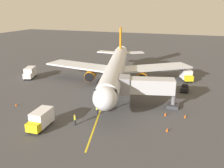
% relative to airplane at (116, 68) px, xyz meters
% --- Properties ---
extents(ground_plane, '(220.00, 220.00, 0.00)m').
position_rel_airplane_xyz_m(ground_plane, '(-1.47, -0.68, -4.00)').
color(ground_plane, '#424244').
extents(apron_lead_in_line, '(9.76, 38.91, 0.01)m').
position_rel_airplane_xyz_m(apron_lead_in_line, '(-0.07, 6.27, -4.00)').
color(apron_lead_in_line, yellow).
rests_on(apron_lead_in_line, ground).
extents(airplane, '(33.81, 39.88, 11.50)m').
position_rel_airplane_xyz_m(airplane, '(0.00, 0.00, 0.00)').
color(airplane, silver).
rests_on(airplane, ground).
extents(jet_bridge, '(11.48, 5.29, 5.40)m').
position_rel_airplane_xyz_m(jet_bridge, '(-7.90, 9.68, -0.24)').
color(jet_bridge, '#B7B7BC').
rests_on(jet_bridge, ground).
extents(ground_crew_marshaller, '(0.26, 0.41, 1.71)m').
position_rel_airplane_xyz_m(ground_crew_marshaller, '(-1.99, 15.32, -3.12)').
color(ground_crew_marshaller, '#23232D').
rests_on(ground_crew_marshaller, ground).
extents(ground_crew_wing_walker, '(0.41, 0.47, 1.71)m').
position_rel_airplane_xyz_m(ground_crew_wing_walker, '(-0.30, 19.82, -3.12)').
color(ground_crew_wing_walker, '#23232D').
rests_on(ground_crew_wing_walker, ground).
extents(ground_crew_loader, '(0.47, 0.45, 1.71)m').
position_rel_airplane_xyz_m(ground_crew_loader, '(-0.48, 10.51, -3.12)').
color(ground_crew_loader, '#23232D').
rests_on(ground_crew_loader, ground).
extents(box_truck_near_nose, '(2.23, 4.71, 2.62)m').
position_rel_airplane_xyz_m(box_truck_near_nose, '(3.90, 22.26, -2.62)').
color(box_truck_near_nose, yellow).
rests_on(box_truck_near_nose, ground).
extents(box_truck_portside, '(3.58, 5.00, 2.62)m').
position_rel_airplane_xyz_m(box_truck_portside, '(-14.58, -9.26, -2.62)').
color(box_truck_portside, yellow).
rests_on(box_truck_portside, ground).
extents(box_truck_starboard_side, '(3.35, 4.98, 2.62)m').
position_rel_airplane_xyz_m(box_truck_starboard_side, '(21.75, 1.67, -2.62)').
color(box_truck_starboard_side, white).
rests_on(box_truck_starboard_side, ground).
extents(tug_rear_apron, '(1.63, 2.35, 1.50)m').
position_rel_airplane_xyz_m(tug_rear_apron, '(-14.78, -0.84, -3.30)').
color(tug_rear_apron, black).
rests_on(tug_rear_apron, ground).
extents(safety_cone_nose_left, '(0.32, 0.32, 0.55)m').
position_rel_airplane_xyz_m(safety_cone_nose_left, '(-15.63, 11.82, -3.73)').
color(safety_cone_nose_left, '#F2590F').
rests_on(safety_cone_nose_left, ground).
extents(safety_cone_nose_right, '(0.32, 0.32, 0.55)m').
position_rel_airplane_xyz_m(safety_cone_nose_right, '(-13.48, 17.16, -3.73)').
color(safety_cone_nose_right, '#F2590F').
rests_on(safety_cone_nose_right, ground).
extents(safety_cone_wing_port, '(0.32, 0.32, 0.55)m').
position_rel_airplane_xyz_m(safety_cone_wing_port, '(-12.56, 12.07, -3.73)').
color(safety_cone_wing_port, '#F2590F').
rests_on(safety_cone_wing_port, ground).
extents(safety_cone_wing_starboard, '(0.32, 0.32, 0.55)m').
position_rel_airplane_xyz_m(safety_cone_wing_starboard, '(12.96, 16.93, -3.73)').
color(safety_cone_wing_starboard, '#F2590F').
rests_on(safety_cone_wing_starboard, ground).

